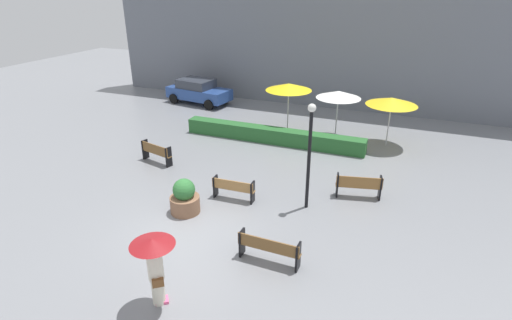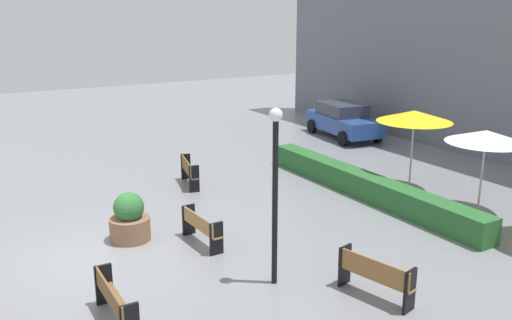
% 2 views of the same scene
% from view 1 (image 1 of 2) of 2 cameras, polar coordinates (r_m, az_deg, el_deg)
% --- Properties ---
extents(ground_plane, '(60.00, 60.00, 0.00)m').
position_cam_1_polar(ground_plane, '(13.44, -9.76, -9.80)').
color(ground_plane, gray).
extents(bench_mid_center, '(1.60, 0.42, 0.82)m').
position_cam_1_polar(bench_mid_center, '(14.77, -3.22, -3.96)').
color(bench_mid_center, '#9E7242').
rests_on(bench_mid_center, ground).
extents(bench_far_right, '(1.69, 0.73, 0.89)m').
position_cam_1_polar(bench_far_right, '(15.34, 14.31, -3.45)').
color(bench_far_right, olive).
rests_on(bench_far_right, ground).
extents(bench_near_right, '(1.84, 0.38, 0.84)m').
position_cam_1_polar(bench_near_right, '(11.65, 1.82, -12.30)').
color(bench_near_right, brown).
rests_on(bench_near_right, ground).
extents(bench_far_left, '(1.66, 0.70, 0.90)m').
position_cam_1_polar(bench_far_left, '(18.25, -13.96, 1.15)').
color(bench_far_left, brown).
rests_on(bench_far_left, ground).
extents(pedestrian_with_umbrella, '(1.07, 1.07, 1.97)m').
position_cam_1_polar(pedestrian_with_umbrella, '(10.14, -14.15, -13.58)').
color(pedestrian_with_umbrella, silver).
rests_on(pedestrian_with_umbrella, ground).
extents(planter_pot, '(1.03, 1.03, 1.26)m').
position_cam_1_polar(planter_pot, '(14.18, -10.05, -5.34)').
color(planter_pot, brown).
rests_on(planter_pot, ground).
extents(lamp_post, '(0.28, 0.28, 3.81)m').
position_cam_1_polar(lamp_post, '(13.60, 7.59, 1.95)').
color(lamp_post, black).
rests_on(lamp_post, ground).
extents(patio_umbrella_yellow, '(2.37, 2.37, 2.63)m').
position_cam_1_polar(patio_umbrella_yellow, '(20.97, 4.65, 10.25)').
color(patio_umbrella_yellow, silver).
rests_on(patio_umbrella_yellow, ground).
extents(patio_umbrella_white, '(2.21, 2.21, 2.45)m').
position_cam_1_polar(patio_umbrella_white, '(20.55, 11.58, 9.05)').
color(patio_umbrella_white, silver).
rests_on(patio_umbrella_white, ground).
extents(patio_umbrella_yellow_far, '(2.40, 2.40, 2.40)m').
position_cam_1_polar(patio_umbrella_yellow_far, '(20.16, 18.63, 7.85)').
color(patio_umbrella_yellow_far, silver).
rests_on(patio_umbrella_yellow_far, ground).
extents(hedge_strip, '(9.16, 0.70, 0.74)m').
position_cam_1_polar(hedge_strip, '(20.10, 2.32, 3.50)').
color(hedge_strip, '#28602D').
rests_on(hedge_strip, ground).
extents(building_facade, '(28.00, 1.20, 9.87)m').
position_cam_1_polar(building_facade, '(26.21, 8.73, 18.34)').
color(building_facade, slate).
rests_on(building_facade, ground).
extents(parked_car, '(4.41, 2.46, 1.57)m').
position_cam_1_polar(parked_car, '(26.99, -8.15, 9.63)').
color(parked_car, '#28478C').
rests_on(parked_car, ground).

